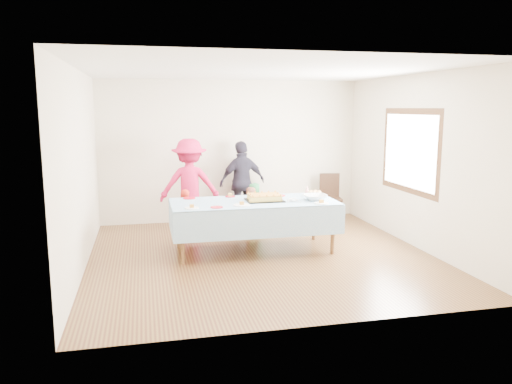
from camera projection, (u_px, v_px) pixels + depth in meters
ground at (261, 255)px, 7.45m from camera, size 5.00×5.00×0.00m
room_walls at (265, 137)px, 7.17m from camera, size 5.04×5.04×2.72m
party_table at (254, 205)px, 7.58m from camera, size 2.50×1.10×0.78m
birthday_cake at (264, 198)px, 7.60m from camera, size 0.56×0.43×0.10m
rolls_tray at (314, 194)px, 8.00m from camera, size 0.30×0.30×0.09m
punch_bowl at (315, 197)px, 7.65m from camera, size 0.36×0.36×0.09m
party_hat at (307, 189)px, 8.19m from camera, size 0.09×0.09×0.15m
fork_pile at (295, 200)px, 7.50m from camera, size 0.24×0.18×0.07m
plate_red_far_a at (189, 198)px, 7.79m from camera, size 0.19×0.19×0.01m
plate_red_far_b at (230, 196)px, 7.94m from camera, size 0.16×0.16×0.01m
plate_red_far_c at (253, 196)px, 7.98m from camera, size 0.17×0.17×0.01m
plate_red_far_d at (279, 196)px, 8.02m from camera, size 0.19×0.19×0.01m
plate_red_near at (217, 207)px, 7.09m from camera, size 0.18×0.18×0.01m
plate_white_left at (192, 208)px, 7.03m from camera, size 0.20×0.20×0.01m
plate_white_mid at (242, 205)px, 7.24m from camera, size 0.24×0.24×0.01m
plate_white_right at (321, 203)px, 7.38m from camera, size 0.22×0.22×0.01m
dining_chair at (330, 194)px, 9.79m from camera, size 0.45×0.45×0.91m
toddler_left at (185, 216)px, 8.16m from camera, size 0.37×0.31×0.88m
toddler_mid at (254, 206)px, 9.01m from camera, size 0.49×0.42×0.85m
toddler_right at (250, 211)px, 8.56m from camera, size 0.45×0.38×0.85m
adult_left at (190, 185)px, 8.88m from camera, size 1.12×0.71×1.65m
adult_right at (242, 182)px, 9.47m from camera, size 0.98×0.60×1.57m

